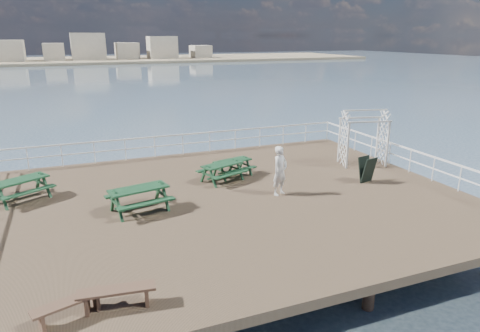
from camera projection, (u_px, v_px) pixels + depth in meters
name	position (u px, v px, depth m)	size (l,w,h in m)	color
ground	(228.00, 201.00, 16.52)	(18.00, 14.00, 0.30)	brown
sea_backdrop	(123.00, 56.00, 140.12)	(300.00, 300.00, 9.20)	#40546B
railing	(206.00, 159.00, 18.48)	(17.77, 13.76, 1.10)	silver
picnic_table_a	(20.00, 185.00, 16.07)	(2.48, 2.34, 0.95)	#153A1F
picnic_table_b	(222.00, 168.00, 18.25)	(2.17, 1.96, 0.87)	#153A1F
picnic_table_c	(232.00, 164.00, 18.93)	(1.99, 1.75, 0.82)	#153A1F
picnic_table_d	(139.00, 194.00, 15.08)	(2.33, 2.02, 0.99)	#153A1F
flat_bench_near	(117.00, 294.00, 9.72)	(1.79, 0.63, 0.50)	brown
flat_bench_far	(69.00, 305.00, 9.36)	(1.61, 0.84, 0.45)	brown
trellis_arbor	(363.00, 140.00, 20.47)	(2.36, 1.62, 2.67)	silver
sandwich_board	(367.00, 170.00, 18.11)	(0.77, 0.64, 1.11)	black
person	(280.00, 171.00, 16.57)	(0.71, 0.47, 1.95)	silver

